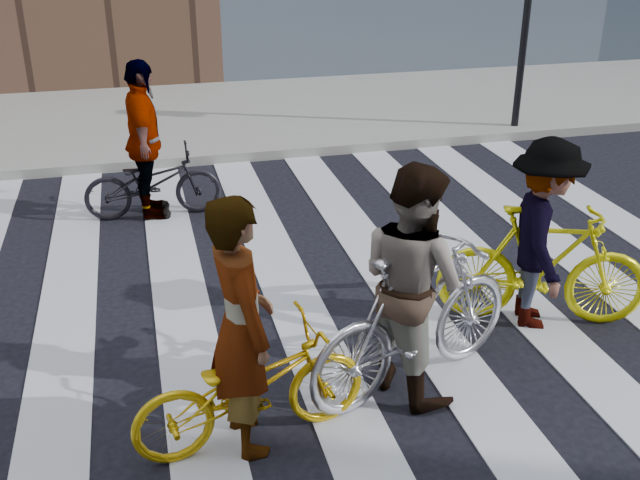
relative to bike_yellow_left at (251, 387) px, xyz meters
name	(u,v)px	position (x,y,z in m)	size (l,w,h in m)	color
ground	(362,321)	(1.30, 1.45, -0.46)	(100.00, 100.00, 0.00)	black
sidewalk_far	(242,115)	(1.30, 8.95, -0.39)	(100.00, 5.00, 0.15)	gray
zebra_crosswalk	(362,320)	(1.30, 1.45, -0.46)	(8.25, 10.00, 0.01)	silver
bike_yellow_left	(251,387)	(0.00, 0.00, 0.00)	(0.61, 1.76, 0.93)	gold
bike_silver_mid	(416,318)	(1.40, 0.37, 0.17)	(0.59, 2.10, 1.26)	silver
bike_yellow_right	(543,266)	(2.91, 1.05, 0.12)	(0.55, 1.94, 1.17)	#FFF50E
bike_dark_rear	(153,183)	(-0.49, 4.61, -0.02)	(0.59, 1.69, 0.89)	black
rider_left	(241,327)	(-0.05, 0.00, 0.51)	(0.71, 0.47, 1.96)	slate
rider_mid	(412,281)	(1.35, 0.37, 0.51)	(0.94, 0.73, 1.94)	slate
rider_right	(542,235)	(2.86, 1.05, 0.44)	(1.17, 0.67, 1.81)	slate
rider_rear	(144,141)	(-0.54, 4.61, 0.53)	(1.16, 0.48, 1.98)	slate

